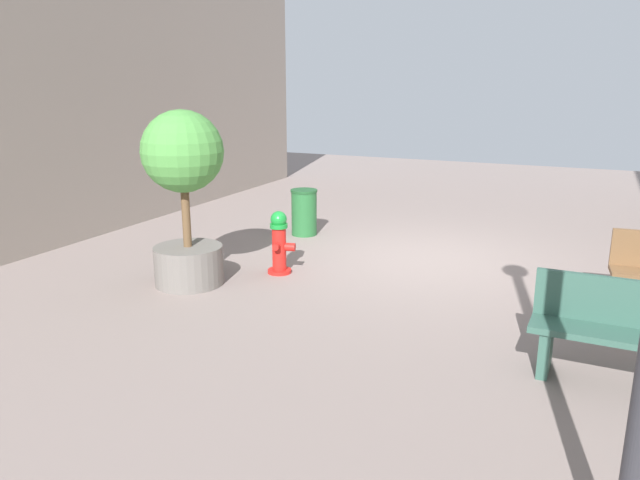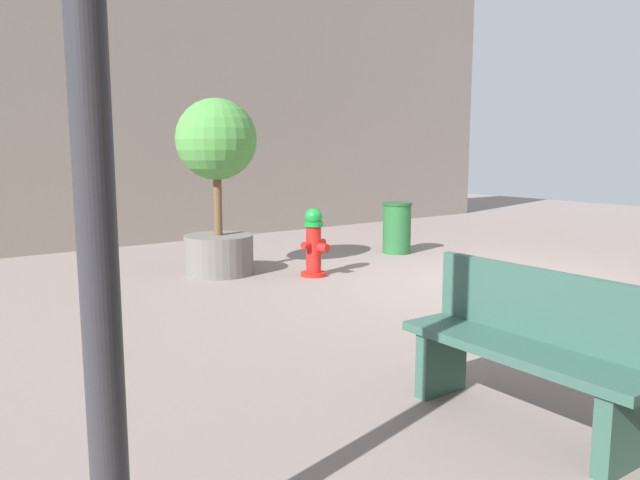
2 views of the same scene
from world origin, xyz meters
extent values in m
plane|color=gray|center=(0.00, 0.00, 0.00)|extent=(23.40, 23.40, 0.00)
cylinder|color=red|center=(1.73, 1.49, 0.03)|extent=(0.34, 0.34, 0.05)
cylinder|color=red|center=(1.73, 1.49, 0.36)|extent=(0.20, 0.20, 0.61)
cylinder|color=#198C33|center=(1.73, 1.49, 0.69)|extent=(0.25, 0.25, 0.06)
sphere|color=#198C33|center=(1.73, 1.49, 0.78)|extent=(0.23, 0.23, 0.23)
cylinder|color=red|center=(1.76, 1.35, 0.43)|extent=(0.12, 0.15, 0.09)
cylinder|color=red|center=(1.69, 1.63, 0.43)|extent=(0.12, 0.15, 0.09)
cylinder|color=red|center=(1.57, 1.45, 0.39)|extent=(0.16, 0.15, 0.12)
cube|color=#33594C|center=(-3.24, 3.18, 0.23)|extent=(0.11, 0.40, 0.45)
cube|color=#33594C|center=(-1.97, 3.14, 0.23)|extent=(0.11, 0.40, 0.45)
cube|color=#33594C|center=(-2.61, 3.16, 0.48)|extent=(1.61, 0.49, 0.06)
cube|color=#33594C|center=(-2.61, 2.97, 0.73)|extent=(1.60, 0.11, 0.44)
cylinder|color=slate|center=(2.61, 2.41, 0.26)|extent=(0.91, 0.91, 0.52)
cylinder|color=brown|center=(2.61, 2.41, 0.99)|extent=(0.11, 0.11, 0.94)
sphere|color=#4C9342|center=(2.61, 2.41, 1.78)|extent=(1.06, 1.06, 1.06)
cylinder|color=#266633|center=(2.36, -0.64, 0.38)|extent=(0.45, 0.45, 0.77)
cylinder|color=#1E5128|center=(2.36, -0.64, 0.79)|extent=(0.47, 0.47, 0.04)
camera|label=1|loc=(-2.19, 8.75, 2.67)|focal=34.01mm
camera|label=2|loc=(-4.73, 6.28, 1.68)|focal=34.97mm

